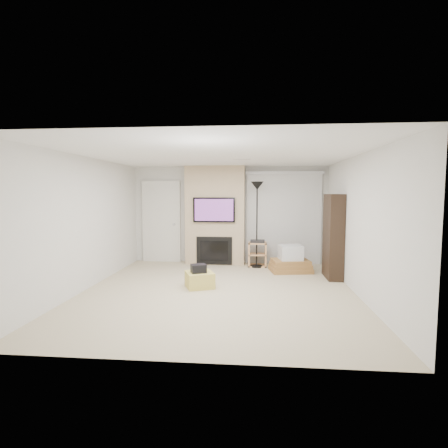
# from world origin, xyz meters

# --- Properties ---
(floor) EXTENTS (5.00, 5.50, 0.00)m
(floor) POSITION_xyz_m (0.00, 0.00, 0.00)
(floor) COLOR #C2B290
(floor) RESTS_ON ground
(ceiling) EXTENTS (5.00, 5.50, 0.00)m
(ceiling) POSITION_xyz_m (0.00, 0.00, 2.50)
(ceiling) COLOR white
(ceiling) RESTS_ON wall_back
(wall_back) EXTENTS (5.00, 0.00, 2.50)m
(wall_back) POSITION_xyz_m (0.00, 2.75, 1.25)
(wall_back) COLOR silver
(wall_back) RESTS_ON ground
(wall_front) EXTENTS (5.00, 0.00, 2.50)m
(wall_front) POSITION_xyz_m (0.00, -2.75, 1.25)
(wall_front) COLOR silver
(wall_front) RESTS_ON ground
(wall_left) EXTENTS (0.00, 5.50, 2.50)m
(wall_left) POSITION_xyz_m (-2.50, 0.00, 1.25)
(wall_left) COLOR silver
(wall_left) RESTS_ON ground
(wall_right) EXTENTS (0.00, 5.50, 2.50)m
(wall_right) POSITION_xyz_m (2.50, 0.00, 1.25)
(wall_right) COLOR silver
(wall_right) RESTS_ON ground
(hvac_vent) EXTENTS (0.35, 0.18, 0.01)m
(hvac_vent) POSITION_xyz_m (0.40, 0.80, 2.50)
(hvac_vent) COLOR silver
(hvac_vent) RESTS_ON ceiling
(ottoman) EXTENTS (0.65, 0.65, 0.30)m
(ottoman) POSITION_xyz_m (-0.39, 0.24, 0.15)
(ottoman) COLOR #D6C257
(ottoman) RESTS_ON floor
(black_bag) EXTENTS (0.34, 0.31, 0.16)m
(black_bag) POSITION_xyz_m (-0.40, 0.20, 0.38)
(black_bag) COLOR black
(black_bag) RESTS_ON ottoman
(fireplace_wall) EXTENTS (1.50, 0.47, 2.50)m
(fireplace_wall) POSITION_xyz_m (-0.35, 2.54, 1.24)
(fireplace_wall) COLOR tan
(fireplace_wall) RESTS_ON floor
(entry_door) EXTENTS (1.02, 0.11, 2.14)m
(entry_door) POSITION_xyz_m (-1.80, 2.71, 1.05)
(entry_door) COLOR silver
(entry_door) RESTS_ON floor
(vertical_blinds) EXTENTS (1.98, 0.10, 2.37)m
(vertical_blinds) POSITION_xyz_m (1.40, 2.70, 1.27)
(vertical_blinds) COLOR silver
(vertical_blinds) RESTS_ON floor
(floor_lamp) EXTENTS (0.31, 0.31, 2.09)m
(floor_lamp) POSITION_xyz_m (0.72, 2.21, 1.65)
(floor_lamp) COLOR black
(floor_lamp) RESTS_ON floor
(av_stand) EXTENTS (0.45, 0.38, 0.66)m
(av_stand) POSITION_xyz_m (0.73, 2.30, 0.35)
(av_stand) COLOR #E1A56A
(av_stand) RESTS_ON floor
(box_stack) EXTENTS (1.02, 0.84, 0.61)m
(box_stack) POSITION_xyz_m (1.50, 1.79, 0.23)
(box_stack) COLOR #9E6E3A
(box_stack) RESTS_ON floor
(bookshelf) EXTENTS (0.30, 0.80, 1.80)m
(bookshelf) POSITION_xyz_m (2.34, 1.26, 0.90)
(bookshelf) COLOR black
(bookshelf) RESTS_ON floor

